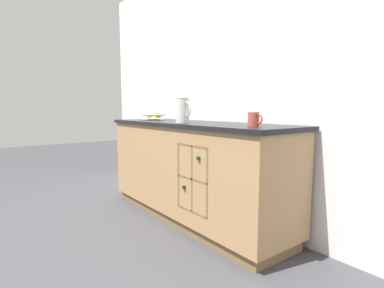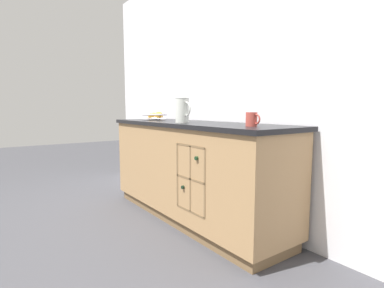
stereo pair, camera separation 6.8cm
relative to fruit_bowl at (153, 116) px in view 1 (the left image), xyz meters
The scene contains 6 objects.
ground_plane 1.16m from the fruit_bowl, ahead, with size 14.00×14.00×0.00m, color #424247.
back_wall 0.84m from the fruit_bowl, 26.83° to the left, with size 4.43×0.06×2.55m, color white.
kitchen_island 0.84m from the fruit_bowl, ahead, with size 2.07×0.60×0.89m.
fruit_bowl is the anchor object (origin of this frame).
white_pitcher 0.73m from the fruit_bowl, ahead, with size 0.18×0.12×0.21m.
ceramic_mug 1.45m from the fruit_bowl, ahead, with size 0.12×0.08×0.10m.
Camera 1 is at (2.13, -1.60, 1.01)m, focal length 28.00 mm.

